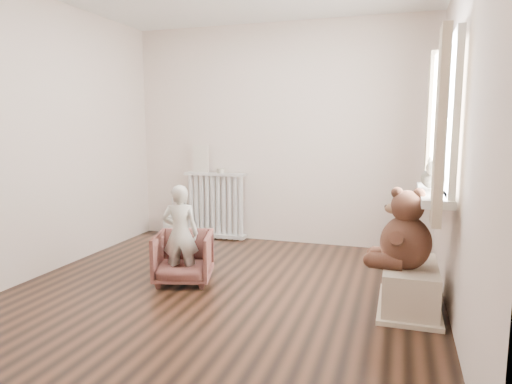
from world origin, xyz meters
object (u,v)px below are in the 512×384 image
(child, at_px, (180,234))
(teddy_bear, at_px, (407,226))
(plush_cat, at_px, (433,177))
(armchair, at_px, (184,257))
(radiator, at_px, (216,208))
(toy_vanity, at_px, (178,215))
(toy_bench, at_px, (410,283))

(child, height_order, teddy_bear, teddy_bear)
(plush_cat, bearing_deg, armchair, -153.04)
(radiator, height_order, toy_vanity, radiator)
(toy_bench, xyz_separation_m, teddy_bear, (-0.05, -0.09, 0.47))
(plush_cat, bearing_deg, toy_bench, -98.40)
(teddy_bear, bearing_deg, toy_vanity, 152.21)
(toy_bench, relative_size, teddy_bear, 1.26)
(toy_vanity, distance_m, toy_bench, 3.22)
(toy_vanity, distance_m, armchair, 1.79)
(child, height_order, toy_bench, child)
(radiator, height_order, child, child)
(toy_vanity, height_order, teddy_bear, teddy_bear)
(radiator, bearing_deg, toy_bench, -35.09)
(child, bearing_deg, toy_bench, 165.13)
(radiator, height_order, armchair, radiator)
(radiator, xyz_separation_m, plush_cat, (2.43, -1.35, 0.61))
(armchair, bearing_deg, toy_vanity, 102.83)
(plush_cat, bearing_deg, child, -151.68)
(armchair, height_order, child, child)
(toy_vanity, xyz_separation_m, teddy_bear, (2.75, -1.67, 0.40))
(child, xyz_separation_m, teddy_bear, (1.89, -0.06, 0.21))
(toy_bench, bearing_deg, armchair, 179.64)
(armchair, xyz_separation_m, teddy_bear, (1.89, -0.11, 0.44))
(armchair, relative_size, teddy_bear, 0.85)
(armchair, height_order, teddy_bear, teddy_bear)
(toy_vanity, relative_size, child, 0.56)
(armchair, bearing_deg, radiator, 86.41)
(toy_vanity, relative_size, toy_bench, 0.65)
(toy_vanity, distance_m, plush_cat, 3.31)
(armchair, xyz_separation_m, toy_bench, (1.94, -0.01, -0.03))
(toy_vanity, relative_size, teddy_bear, 0.82)
(radiator, relative_size, plush_cat, 2.78)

